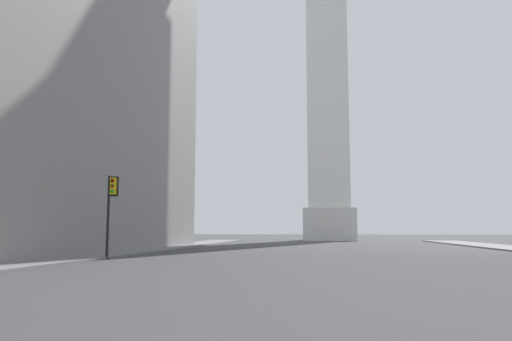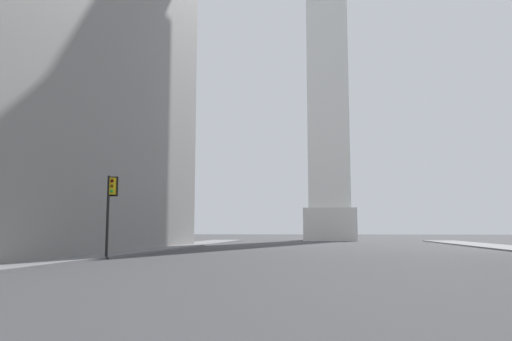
{
  "view_description": "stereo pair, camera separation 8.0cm",
  "coord_description": "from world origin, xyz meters",
  "views": [
    {
      "loc": [
        -1.01,
        -0.42,
        1.9
      ],
      "look_at": [
        -8.99,
        58.5,
        8.96
      ],
      "focal_mm": 35.0,
      "sensor_mm": 36.0,
      "label": 1
    },
    {
      "loc": [
        -0.93,
        -0.4,
        1.9
      ],
      "look_at": [
        -8.99,
        58.5,
        8.96
      ],
      "focal_mm": 35.0,
      "sensor_mm": 36.0,
      "label": 2
    }
  ],
  "objects": [
    {
      "name": "traffic_light_mid_left",
      "position": [
        -14.9,
        30.8,
        3.6
      ],
      "size": [
        0.77,
        0.51,
        5.45
      ],
      "color": "black",
      "rests_on": "ground_plane"
    },
    {
      "name": "obelisk",
      "position": [
        0.0,
        88.75,
        32.03
      ],
      "size": [
        9.0,
        9.0,
        66.81
      ],
      "color": "silver",
      "rests_on": "ground_plane"
    },
    {
      "name": "sidewalk_left",
      "position": [
        -17.49,
        31.95,
        0.07
      ],
      "size": [
        5.0,
        106.5,
        0.15
      ],
      "primitive_type": "cube",
      "color": "slate",
      "rests_on": "ground_plane"
    }
  ]
}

